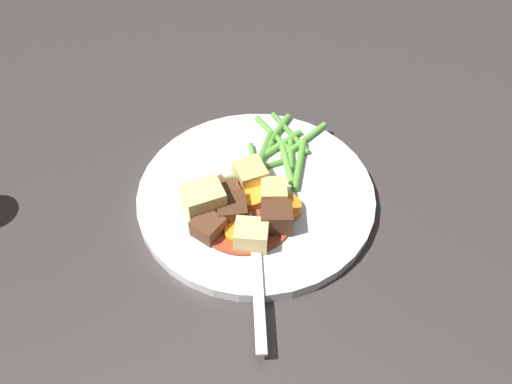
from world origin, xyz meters
TOP-DOWN VIEW (x-y plane):
  - ground_plane at (0.00, 0.00)m, footprint 3.00×3.00m
  - dinner_plate at (0.00, 0.00)m, footprint 0.25×0.25m
  - stew_sauce at (0.03, 0.01)m, footprint 0.10×0.10m
  - carrot_slice_0 at (0.01, -0.00)m, footprint 0.05×0.05m
  - carrot_slice_1 at (0.01, 0.04)m, footprint 0.04×0.04m
  - carrot_slice_2 at (0.06, 0.01)m, footprint 0.03×0.03m
  - carrot_slice_3 at (0.04, -0.03)m, footprint 0.03×0.03m
  - potato_chunk_0 at (-0.00, 0.02)m, footprint 0.04×0.04m
  - potato_chunk_1 at (-0.01, -0.01)m, footprint 0.04×0.04m
  - potato_chunk_2 at (0.05, -0.03)m, footprint 0.05×0.05m
  - potato_chunk_3 at (0.06, 0.03)m, footprint 0.04×0.04m
  - meat_chunk_0 at (0.03, 0.04)m, footprint 0.04×0.04m
  - meat_chunk_1 at (0.04, -0.01)m, footprint 0.04×0.04m
  - meat_chunk_2 at (0.07, -0.01)m, footprint 0.03×0.03m
  - meat_chunk_3 at (0.02, -0.03)m, footprint 0.02×0.02m
  - meat_chunk_4 at (0.02, -0.02)m, footprint 0.04×0.04m
  - green_bean_0 at (-0.03, -0.01)m, footprint 0.07×0.05m
  - green_bean_1 at (-0.08, -0.03)m, footprint 0.04×0.06m
  - green_bean_2 at (-0.09, 0.01)m, footprint 0.07×0.02m
  - green_bean_3 at (-0.05, 0.01)m, footprint 0.05×0.04m
  - green_bean_4 at (-0.06, -0.02)m, footprint 0.06×0.02m
  - green_bean_5 at (-0.05, 0.02)m, footprint 0.07×0.03m
  - green_bean_6 at (-0.10, -0.01)m, footprint 0.04×0.07m
  - green_bean_7 at (-0.05, -0.02)m, footprint 0.05×0.01m
  - green_bean_8 at (-0.03, -0.01)m, footprint 0.06×0.05m
  - green_bean_9 at (-0.07, 0.01)m, footprint 0.05×0.03m
  - green_bean_10 at (-0.09, -0.02)m, footprint 0.06×0.01m
  - green_bean_11 at (-0.06, -0.01)m, footprint 0.08×0.03m
  - fork at (0.08, 0.04)m, footprint 0.16×0.11m

SIDE VIEW (x-z plane):
  - ground_plane at x=0.00m, z-range 0.00..0.00m
  - dinner_plate at x=0.00m, z-range 0.00..0.01m
  - stew_sauce at x=0.03m, z-range 0.01..0.02m
  - fork at x=0.08m, z-range 0.01..0.02m
  - green_bean_0 at x=-0.03m, z-range 0.01..0.02m
  - green_bean_8 at x=-0.03m, z-range 0.01..0.02m
  - green_bean_6 at x=-0.10m, z-range 0.01..0.02m
  - green_bean_9 at x=-0.07m, z-range 0.01..0.02m
  - green_bean_1 at x=-0.08m, z-range 0.01..0.02m
  - green_bean_2 at x=-0.09m, z-range 0.01..0.02m
  - green_bean_11 at x=-0.06m, z-range 0.01..0.02m
  - green_bean_7 at x=-0.05m, z-range 0.01..0.02m
  - green_bean_10 at x=-0.09m, z-range 0.01..0.02m
  - green_bean_3 at x=-0.05m, z-range 0.01..0.02m
  - green_bean_5 at x=-0.05m, z-range 0.01..0.02m
  - carrot_slice_2 at x=0.06m, z-range 0.01..0.02m
  - green_bean_4 at x=-0.06m, z-range 0.01..0.02m
  - carrot_slice_3 at x=0.04m, z-range 0.01..0.02m
  - carrot_slice_1 at x=0.01m, z-range 0.01..0.02m
  - carrot_slice_0 at x=0.01m, z-range 0.01..0.02m
  - meat_chunk_3 at x=0.02m, z-range 0.01..0.03m
  - meat_chunk_4 at x=0.02m, z-range 0.01..0.03m
  - meat_chunk_2 at x=0.07m, z-range 0.01..0.03m
  - meat_chunk_1 at x=0.04m, z-range 0.01..0.03m
  - potato_chunk_0 at x=0.00m, z-range 0.01..0.03m
  - potato_chunk_1 at x=-0.01m, z-range 0.01..0.04m
  - potato_chunk_3 at x=0.06m, z-range 0.01..0.04m
  - meat_chunk_0 at x=0.03m, z-range 0.01..0.04m
  - potato_chunk_2 at x=0.05m, z-range 0.01..0.05m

